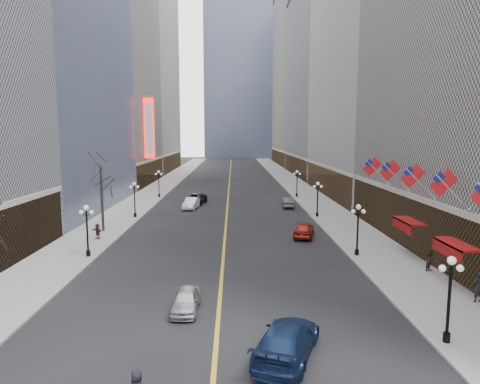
{
  "coord_description": "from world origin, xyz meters",
  "views": [
    {
      "loc": [
        0.9,
        -6.5,
        10.68
      ],
      "look_at": [
        1.28,
        17.28,
        7.49
      ],
      "focal_mm": 32.0,
      "sensor_mm": 36.0,
      "label": 1
    }
  ],
  "objects_px": {
    "streetlamp_east_1": "(358,224)",
    "car_nb_far": "(195,199)",
    "streetlamp_east_2": "(318,195)",
    "streetlamp_west_1": "(87,225)",
    "streetlamp_west_3": "(159,181)",
    "streetlamp_west_2": "(135,196)",
    "car_sb_near": "(287,341)",
    "streetlamp_east_3": "(297,181)",
    "car_sb_far": "(288,202)",
    "streetlamp_east_0": "(450,290)",
    "car_nb_near": "(186,300)",
    "car_sb_mid": "(304,229)",
    "ped_ne_corner": "(478,287)",
    "car_nb_mid": "(191,203)"
  },
  "relations": [
    {
      "from": "car_sb_far",
      "to": "ped_ne_corner",
      "type": "bearing_deg",
      "value": 105.05
    },
    {
      "from": "streetlamp_east_2",
      "to": "streetlamp_west_1",
      "type": "xyz_separation_m",
      "value": [
        -23.6,
        -18.0,
        0.0
      ]
    },
    {
      "from": "streetlamp_west_1",
      "to": "car_sb_mid",
      "type": "distance_m",
      "value": 21.5
    },
    {
      "from": "ped_ne_corner",
      "to": "streetlamp_east_2",
      "type": "bearing_deg",
      "value": -89.87
    },
    {
      "from": "streetlamp_east_0",
      "to": "streetlamp_east_3",
      "type": "relative_size",
      "value": 1.0
    },
    {
      "from": "streetlamp_east_2",
      "to": "streetlamp_west_2",
      "type": "bearing_deg",
      "value": 180.0
    },
    {
      "from": "streetlamp_east_0",
      "to": "streetlamp_west_1",
      "type": "relative_size",
      "value": 1.0
    },
    {
      "from": "car_sb_far",
      "to": "ped_ne_corner",
      "type": "relative_size",
      "value": 2.33
    },
    {
      "from": "streetlamp_west_2",
      "to": "car_sb_near",
      "type": "distance_m",
      "value": 38.36
    },
    {
      "from": "streetlamp_west_1",
      "to": "car_sb_mid",
      "type": "height_order",
      "value": "streetlamp_west_1"
    },
    {
      "from": "car_sb_far",
      "to": "ped_ne_corner",
      "type": "height_order",
      "value": "ped_ne_corner"
    },
    {
      "from": "streetlamp_east_0",
      "to": "streetlamp_east_2",
      "type": "bearing_deg",
      "value": 90.0
    },
    {
      "from": "car_nb_near",
      "to": "car_sb_mid",
      "type": "height_order",
      "value": "car_sb_mid"
    },
    {
      "from": "streetlamp_west_2",
      "to": "car_sb_near",
      "type": "relative_size",
      "value": 0.76
    },
    {
      "from": "streetlamp_west_1",
      "to": "streetlamp_west_2",
      "type": "height_order",
      "value": "same"
    },
    {
      "from": "streetlamp_east_3",
      "to": "streetlamp_west_1",
      "type": "relative_size",
      "value": 1.0
    },
    {
      "from": "streetlamp_east_3",
      "to": "ped_ne_corner",
      "type": "relative_size",
      "value": 2.31
    },
    {
      "from": "streetlamp_east_1",
      "to": "streetlamp_west_2",
      "type": "distance_m",
      "value": 29.68
    },
    {
      "from": "streetlamp_west_3",
      "to": "car_sb_far",
      "type": "height_order",
      "value": "streetlamp_west_3"
    },
    {
      "from": "streetlamp_east_0",
      "to": "car_sb_near",
      "type": "xyz_separation_m",
      "value": [
        -8.34,
        -1.14,
        -2.04
      ]
    },
    {
      "from": "streetlamp_east_2",
      "to": "streetlamp_west_1",
      "type": "relative_size",
      "value": 1.0
    },
    {
      "from": "car_sb_far",
      "to": "streetlamp_west_2",
      "type": "bearing_deg",
      "value": 24.5
    },
    {
      "from": "streetlamp_east_0",
      "to": "car_nb_far",
      "type": "bearing_deg",
      "value": 110.41
    },
    {
      "from": "streetlamp_east_0",
      "to": "streetlamp_east_1",
      "type": "bearing_deg",
      "value": 90.0
    },
    {
      "from": "streetlamp_east_0",
      "to": "car_nb_near",
      "type": "bearing_deg",
      "value": 162.03
    },
    {
      "from": "streetlamp_west_1",
      "to": "streetlamp_west_3",
      "type": "relative_size",
      "value": 1.0
    },
    {
      "from": "car_nb_near",
      "to": "car_sb_far",
      "type": "relative_size",
      "value": 0.86
    },
    {
      "from": "car_nb_far",
      "to": "car_sb_near",
      "type": "bearing_deg",
      "value": -69.64
    },
    {
      "from": "ped_ne_corner",
      "to": "car_nb_far",
      "type": "bearing_deg",
      "value": -70.76
    },
    {
      "from": "streetlamp_west_2",
      "to": "car_sb_mid",
      "type": "xyz_separation_m",
      "value": [
        20.1,
        -10.68,
        -2.09
      ]
    },
    {
      "from": "streetlamp_east_1",
      "to": "car_nb_far",
      "type": "distance_m",
      "value": 33.7
    },
    {
      "from": "car_nb_far",
      "to": "streetlamp_east_1",
      "type": "bearing_deg",
      "value": -50.03
    },
    {
      "from": "streetlamp_east_2",
      "to": "car_nb_far",
      "type": "bearing_deg",
      "value": 146.45
    },
    {
      "from": "streetlamp_east_1",
      "to": "car_nb_near",
      "type": "relative_size",
      "value": 1.15
    },
    {
      "from": "streetlamp_east_2",
      "to": "car_sb_mid",
      "type": "bearing_deg",
      "value": -108.13
    },
    {
      "from": "car_nb_near",
      "to": "car_nb_mid",
      "type": "xyz_separation_m",
      "value": [
        -3.23,
        36.41,
        0.13
      ]
    },
    {
      "from": "streetlamp_east_1",
      "to": "car_nb_near",
      "type": "bearing_deg",
      "value": -140.14
    },
    {
      "from": "car_nb_near",
      "to": "car_sb_mid",
      "type": "relative_size",
      "value": 0.82
    },
    {
      "from": "streetlamp_east_2",
      "to": "car_sb_mid",
      "type": "xyz_separation_m",
      "value": [
        -3.5,
        -10.68,
        -2.09
      ]
    },
    {
      "from": "streetlamp_east_0",
      "to": "streetlamp_west_2",
      "type": "distance_m",
      "value": 41.39
    },
    {
      "from": "car_nb_mid",
      "to": "ped_ne_corner",
      "type": "height_order",
      "value": "ped_ne_corner"
    },
    {
      "from": "streetlamp_east_1",
      "to": "car_nb_near",
      "type": "xyz_separation_m",
      "value": [
        -13.8,
        -11.52,
        -2.23
      ]
    },
    {
      "from": "car_nb_near",
      "to": "car_sb_far",
      "type": "bearing_deg",
      "value": 74.95
    },
    {
      "from": "streetlamp_east_0",
      "to": "car_sb_mid",
      "type": "relative_size",
      "value": 0.94
    },
    {
      "from": "streetlamp_east_1",
      "to": "car_nb_mid",
      "type": "xyz_separation_m",
      "value": [
        -17.03,
        24.88,
        -2.1
      ]
    },
    {
      "from": "streetlamp_west_3",
      "to": "car_sb_mid",
      "type": "relative_size",
      "value": 0.94
    },
    {
      "from": "car_sb_near",
      "to": "ped_ne_corner",
      "type": "distance_m",
      "value": 14.43
    },
    {
      "from": "car_nb_near",
      "to": "streetlamp_east_1",
      "type": "bearing_deg",
      "value": 41.18
    },
    {
      "from": "streetlamp_west_2",
      "to": "car_sb_near",
      "type": "bearing_deg",
      "value": -66.53
    },
    {
      "from": "streetlamp_west_3",
      "to": "streetlamp_east_0",
      "type": "bearing_deg",
      "value": -65.59
    }
  ]
}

